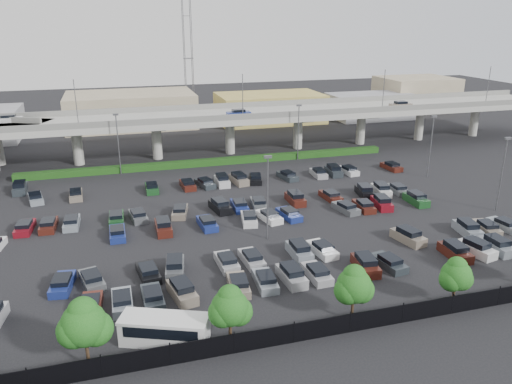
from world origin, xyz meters
TOP-DOWN VIEW (x-y plane):
  - ground at (0.00, 0.00)m, footprint 280.00×280.00m
  - overpass at (-0.22, 31.99)m, footprint 150.00×13.00m
  - hedge at (0.00, 25.00)m, footprint 66.00×1.60m
  - fence at (-0.05, -28.00)m, footprint 70.00×0.10m
  - tree_row at (0.70, -26.53)m, footprint 65.07×3.66m
  - shuttle_bus at (-14.07, -24.95)m, footprint 7.55×5.01m
  - parked_cars at (-0.17, -3.82)m, footprint 62.95×41.58m
  - light_poles at (-4.13, 2.00)m, footprint 66.90×48.38m
  - distant_buildings at (12.38, 61.81)m, footprint 138.00×24.00m
  - comm_tower at (4.00, 74.00)m, footprint 2.40×2.40m

SIDE VIEW (x-z plane):
  - ground at x=0.00m, z-range 0.00..0.00m
  - hedge at x=0.00m, z-range 0.00..1.10m
  - parked_cars at x=-0.17m, z-range -0.22..1.45m
  - fence at x=-0.05m, z-range -0.10..1.90m
  - shuttle_bus at x=-14.07m, z-range 0.10..2.40m
  - tree_row at x=0.70m, z-range 0.55..6.49m
  - distant_buildings at x=12.38m, z-range -0.76..8.24m
  - light_poles at x=-4.13m, z-range 1.09..11.39m
  - overpass at x=-0.22m, z-range -0.93..14.87m
  - comm_tower at x=4.00m, z-range 0.61..30.61m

